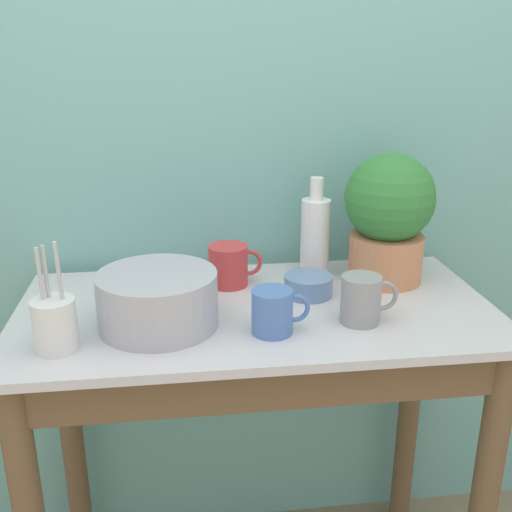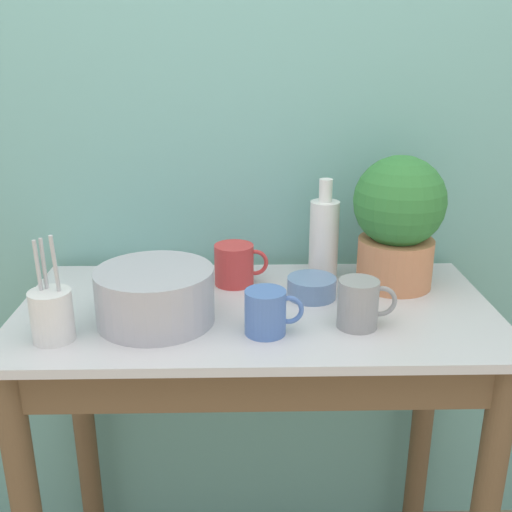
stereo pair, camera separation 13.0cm
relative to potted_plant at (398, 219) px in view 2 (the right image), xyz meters
The scene contains 10 objects.
wall_back 0.43m from the potted_plant, 148.89° to the left, with size 6.00×0.05×2.40m.
counter_table 0.53m from the potted_plant, 157.33° to the right, with size 1.07×0.54×0.86m.
potted_plant is the anchor object (origin of this frame).
bowl_wash_large 0.59m from the potted_plant, 160.90° to the right, with size 0.25×0.25×0.12m.
bottle_tall 0.19m from the potted_plant, 161.86° to the left, with size 0.07×0.07×0.25m.
mug_blue 0.43m from the potted_plant, 141.61° to the right, with size 0.12×0.08×0.09m.
mug_grey 0.29m from the potted_plant, 119.31° to the right, with size 0.12×0.08×0.10m.
mug_red 0.40m from the potted_plant, behind, with size 0.13×0.10×0.10m.
bowl_small_blue 0.26m from the potted_plant, 161.17° to the right, with size 0.11×0.11×0.05m.
utensil_cup 0.80m from the potted_plant, 159.95° to the right, with size 0.08×0.08×0.22m.
Camera 2 is at (-0.03, -0.96, 1.42)m, focal length 42.00 mm.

